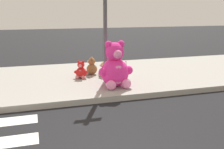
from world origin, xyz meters
TOP-DOWN VIEW (x-y plane):
  - sidewalk at (0.00, 5.20)m, footprint 28.00×4.40m
  - sign_pole at (1.00, 4.40)m, footprint 0.56×0.11m
  - plush_pink_large at (1.11, 3.81)m, footprint 0.98×0.86m
  - plush_red at (0.37, 5.00)m, footprint 0.40×0.39m
  - plush_white at (1.60, 4.59)m, footprint 0.43×0.39m
  - plush_tan at (1.10, 5.05)m, footprint 0.33×0.36m
  - plush_brown at (0.79, 5.38)m, footprint 0.40×0.43m

SIDE VIEW (x-z plane):
  - sidewalk at x=0.00m, z-range 0.00..0.15m
  - plush_tan at x=1.10m, z-range 0.10..0.58m
  - plush_red at x=0.37m, z-range 0.10..0.64m
  - plush_white at x=1.60m, z-range 0.09..0.66m
  - plush_brown at x=0.79m, z-range 0.09..0.66m
  - plush_pink_large at x=1.11m, z-range 0.02..1.29m
  - sign_pole at x=1.00m, z-range 0.25..3.45m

